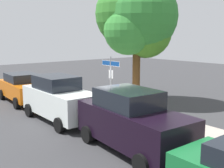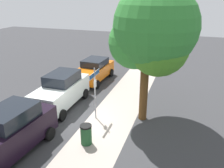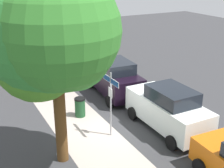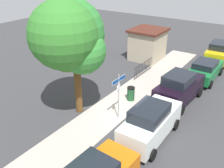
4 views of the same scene
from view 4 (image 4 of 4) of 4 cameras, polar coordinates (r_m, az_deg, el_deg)
The scene contains 11 objects.
ground_plane at distance 16.23m, azimuth 3.61°, elevation -7.14°, with size 60.00×60.00×0.00m, color #38383A.
sidewalk_strip at distance 18.27m, azimuth 3.34°, elevation -3.03°, with size 24.00×2.60×0.00m, color #B1A397.
street_sign at distance 15.01m, azimuth 1.51°, elevation -1.03°, with size 1.37×0.07×2.97m.
shade_tree at distance 14.79m, azimuth -9.74°, elevation 10.11°, with size 4.78×4.45×7.19m.
car_white at distance 13.92m, azimuth 8.69°, elevation -8.53°, with size 4.51×1.98×2.11m.
car_black at distance 17.88m, azimuth 14.93°, elevation -0.82°, with size 4.63×2.32×2.13m.
car_green at distance 22.12m, azimuth 20.28°, elevation 3.07°, with size 4.49×2.07×1.60m.
car_yellow at distance 26.52m, azimuth 23.00°, elevation 6.71°, with size 4.73×2.17×1.99m.
iron_fence at distance 21.94m, azimuth 7.08°, elevation 3.58°, with size 3.18×0.04×1.07m.
utility_shed at distance 25.28m, azimuth 8.01°, elevation 8.92°, with size 3.40×3.11×2.99m.
trash_bin at distance 17.76m, azimuth 4.27°, elevation -2.16°, with size 0.55×0.55×0.98m.
Camera 4 is at (-11.77, -6.78, 8.88)m, focal length 40.56 mm.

